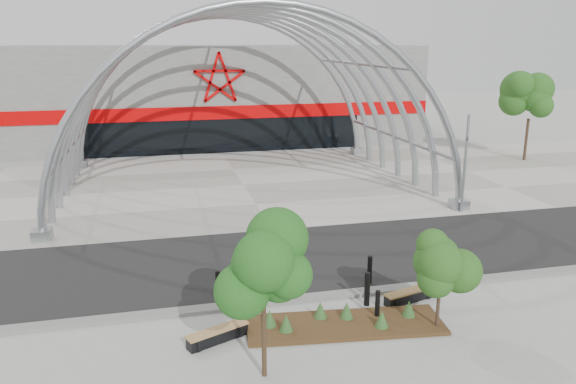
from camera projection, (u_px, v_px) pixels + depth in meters
The scene contains 18 objects.
ground at pixel (315, 295), 19.07m from camera, with size 140.00×140.00×0.00m, color #999993.
road at pixel (291, 258), 22.35m from camera, with size 140.00×7.00×0.02m, color black.
forecourt at pixel (243, 185), 33.62m from camera, with size 60.00×17.00×0.04m, color gray.
kerb at pixel (318, 297), 18.82m from camera, with size 60.00×0.50×0.12m, color slate.
arena_building at pixel (210, 92), 49.43m from camera, with size 34.00×15.24×8.00m.
vault_canopy at pixel (243, 185), 33.62m from camera, with size 20.80×15.80×20.36m.
planting_bed at pixel (342, 322), 16.98m from camera, with size 6.12×2.51×0.63m.
signal_pole at pixel (465, 162), 27.63m from camera, with size 0.26×0.70×4.95m.
street_tree_0 at pixel (263, 273), 13.77m from camera, with size 1.75×1.75×3.98m.
street_tree_1 at pixel (442, 259), 16.27m from camera, with size 1.33×1.33×3.15m.
bench_0 at pixel (218, 335), 16.10m from camera, with size 1.91×1.13×0.40m.
bench_1 at pixel (409, 296), 18.59m from camera, with size 1.92×0.89×0.39m.
bollard_0 at pixel (234, 300), 17.60m from camera, with size 0.17×0.17×1.04m, color black.
bollard_1 at pixel (218, 284), 18.85m from camera, with size 0.15×0.15×0.93m, color black.
bollard_2 at pixel (367, 289), 18.22m from camera, with size 0.18×0.18×1.14m, color black.
bollard_3 at pixel (377, 305), 17.34m from camera, with size 0.15×0.15×0.95m, color black.
bollard_4 at pixel (370, 270), 19.88m from camera, with size 0.17×0.17×1.03m, color black.
bg_tree_1 at pixel (530, 101), 39.60m from camera, with size 2.70×2.70×5.91m.
Camera 1 is at (-5.00, -16.79, 8.37)m, focal length 35.00 mm.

